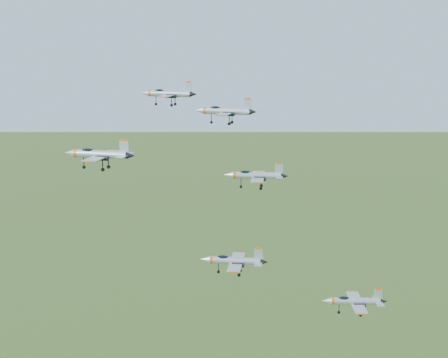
% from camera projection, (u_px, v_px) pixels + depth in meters
% --- Properties ---
extents(jet_lead, '(11.59, 9.58, 3.10)m').
position_uv_depth(jet_lead, '(168.00, 93.00, 121.15)').
color(jet_lead, '#A5AAB1').
extents(jet_left_high, '(10.68, 8.83, 2.86)m').
position_uv_depth(jet_left_high, '(225.00, 111.00, 102.96)').
color(jet_left_high, '#A5AAB1').
extents(jet_right_high, '(11.21, 9.29, 2.99)m').
position_uv_depth(jet_right_high, '(98.00, 154.00, 91.26)').
color(jet_right_high, '#A5AAB1').
extents(jet_left_low, '(11.31, 9.55, 3.05)m').
position_uv_depth(jet_left_low, '(255.00, 175.00, 109.08)').
color(jet_left_low, '#A5AAB1').
extents(jet_right_low, '(10.76, 9.05, 2.89)m').
position_uv_depth(jet_right_low, '(233.00, 260.00, 97.54)').
color(jet_right_low, '#A5AAB1').
extents(jet_trail, '(10.22, 8.72, 2.79)m').
position_uv_depth(jet_trail, '(354.00, 301.00, 98.20)').
color(jet_trail, '#A5AAB1').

